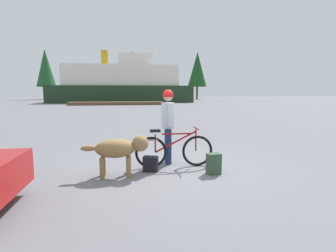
{
  "coord_description": "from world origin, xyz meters",
  "views": [
    {
      "loc": [
        -1.01,
        -5.9,
        1.76
      ],
      "look_at": [
        0.03,
        1.04,
        0.84
      ],
      "focal_mm": 28.29,
      "sensor_mm": 36.0,
      "label": 1
    }
  ],
  "objects_px": {
    "bicycle": "(174,150)",
    "dog": "(120,149)",
    "backpack": "(214,164)",
    "person_cyclist": "(168,119)",
    "ferry_boat": "(123,85)",
    "handbag_pannier": "(151,164)"
  },
  "relations": [
    {
      "from": "dog",
      "to": "ferry_boat",
      "type": "height_order",
      "value": "ferry_boat"
    },
    {
      "from": "backpack",
      "to": "dog",
      "type": "bearing_deg",
      "value": 176.36
    },
    {
      "from": "bicycle",
      "to": "person_cyclist",
      "type": "height_order",
      "value": "person_cyclist"
    },
    {
      "from": "dog",
      "to": "handbag_pannier",
      "type": "relative_size",
      "value": 4.03
    },
    {
      "from": "person_cyclist",
      "to": "dog",
      "type": "xyz_separation_m",
      "value": [
        -1.14,
        -0.88,
        -0.52
      ]
    },
    {
      "from": "backpack",
      "to": "ferry_boat",
      "type": "relative_size",
      "value": 0.02
    },
    {
      "from": "person_cyclist",
      "to": "handbag_pannier",
      "type": "bearing_deg",
      "value": -127.49
    },
    {
      "from": "dog",
      "to": "ferry_boat",
      "type": "xyz_separation_m",
      "value": [
        -0.65,
        39.06,
        2.26
      ]
    },
    {
      "from": "bicycle",
      "to": "person_cyclist",
      "type": "bearing_deg",
      "value": 103.05
    },
    {
      "from": "dog",
      "to": "handbag_pannier",
      "type": "bearing_deg",
      "value": 20.44
    },
    {
      "from": "ferry_boat",
      "to": "person_cyclist",
      "type": "bearing_deg",
      "value": -87.31
    },
    {
      "from": "handbag_pannier",
      "to": "person_cyclist",
      "type": "bearing_deg",
      "value": 52.51
    },
    {
      "from": "backpack",
      "to": "handbag_pannier",
      "type": "relative_size",
      "value": 1.31
    },
    {
      "from": "person_cyclist",
      "to": "backpack",
      "type": "distance_m",
      "value": 1.57
    },
    {
      "from": "dog",
      "to": "handbag_pannier",
      "type": "xyz_separation_m",
      "value": [
        0.66,
        0.24,
        -0.41
      ]
    },
    {
      "from": "handbag_pannier",
      "to": "dog",
      "type": "bearing_deg",
      "value": -159.56
    },
    {
      "from": "backpack",
      "to": "handbag_pannier",
      "type": "xyz_separation_m",
      "value": [
        -1.32,
        0.37,
        -0.05
      ]
    },
    {
      "from": "bicycle",
      "to": "dog",
      "type": "distance_m",
      "value": 1.34
    },
    {
      "from": "backpack",
      "to": "ferry_boat",
      "type": "xyz_separation_m",
      "value": [
        -2.63,
        39.19,
        2.62
      ]
    },
    {
      "from": "bicycle",
      "to": "handbag_pannier",
      "type": "relative_size",
      "value": 5.36
    },
    {
      "from": "bicycle",
      "to": "ferry_boat",
      "type": "xyz_separation_m",
      "value": [
        -1.88,
        38.55,
        2.45
      ]
    },
    {
      "from": "bicycle",
      "to": "dog",
      "type": "relative_size",
      "value": 1.33
    }
  ]
}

